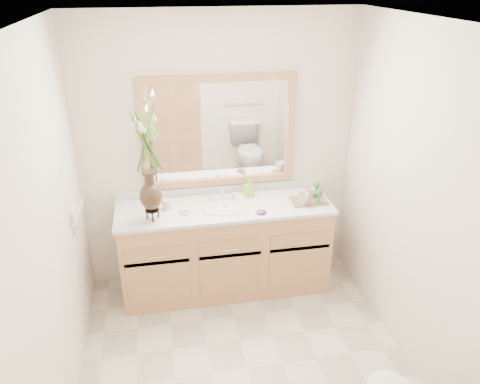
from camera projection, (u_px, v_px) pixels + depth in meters
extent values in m
plane|color=beige|center=(247.00, 368.00, 3.44)|extent=(2.60, 2.60, 0.00)
cube|color=white|center=(250.00, 24.00, 2.41)|extent=(2.40, 2.60, 0.02)
cube|color=white|center=(219.00, 154.00, 4.08)|extent=(2.40, 0.02, 2.40)
cube|color=white|center=(47.00, 245.00, 2.73)|extent=(0.02, 2.60, 2.40)
cube|color=white|center=(424.00, 210.00, 3.12)|extent=(0.02, 2.60, 2.40)
cube|color=tan|center=(225.00, 249.00, 4.17)|extent=(1.80, 0.55, 0.80)
cube|color=silver|center=(225.00, 208.00, 3.99)|extent=(1.84, 0.57, 0.03)
ellipsoid|color=white|center=(225.00, 213.00, 3.99)|extent=(0.38, 0.30, 0.12)
cylinder|color=silver|center=(222.00, 192.00, 4.11)|extent=(0.02, 0.02, 0.11)
cylinder|color=silver|center=(211.00, 195.00, 4.10)|extent=(0.02, 0.02, 0.08)
cylinder|color=silver|center=(233.00, 193.00, 4.13)|extent=(0.02, 0.02, 0.08)
cube|color=white|center=(219.00, 132.00, 3.98)|extent=(1.20, 0.01, 0.85)
cube|color=tan|center=(218.00, 78.00, 3.78)|extent=(1.32, 0.04, 0.06)
cube|color=tan|center=(220.00, 181.00, 4.17)|extent=(1.32, 0.04, 0.06)
cube|color=tan|center=(144.00, 137.00, 3.87)|extent=(0.06, 0.04, 0.85)
cube|color=tan|center=(290.00, 128.00, 4.08)|extent=(0.06, 0.04, 0.85)
cube|color=white|center=(73.00, 216.00, 3.51)|extent=(0.02, 0.12, 0.12)
cylinder|color=black|center=(152.00, 210.00, 3.74)|extent=(0.11, 0.11, 0.01)
ellipsoid|color=#2E2314|center=(151.00, 196.00, 3.69)|extent=(0.18, 0.18, 0.23)
cylinder|color=#2E2314|center=(149.00, 179.00, 3.63)|extent=(0.07, 0.07, 0.10)
cylinder|color=#4C7A33|center=(146.00, 146.00, 3.51)|extent=(0.06, 0.06, 0.42)
cylinder|color=beige|center=(166.00, 205.00, 3.92)|extent=(0.07, 0.07, 0.09)
cylinder|color=beige|center=(185.00, 212.00, 3.87)|extent=(0.10, 0.10, 0.01)
cube|color=beige|center=(185.00, 210.00, 3.87)|extent=(0.07, 0.05, 0.02)
imported|color=#91DE34|center=(249.00, 188.00, 4.13)|extent=(0.08, 0.08, 0.15)
ellipsoid|color=#60297C|center=(261.00, 212.00, 3.86)|extent=(0.11, 0.10, 0.03)
cube|color=olive|center=(308.00, 201.00, 4.06)|extent=(0.30, 0.20, 0.02)
imported|color=beige|center=(303.00, 198.00, 3.97)|extent=(0.13, 0.12, 0.10)
imported|color=beige|center=(309.00, 192.00, 4.09)|extent=(0.13, 0.13, 0.10)
cylinder|color=#25702A|center=(319.00, 203.00, 4.01)|extent=(0.05, 0.05, 0.01)
cylinder|color=#25702A|center=(319.00, 198.00, 3.99)|extent=(0.01, 0.01, 0.08)
ellipsoid|color=#25702A|center=(319.00, 193.00, 3.97)|extent=(0.06, 0.06, 0.07)
cylinder|color=#25702A|center=(316.00, 195.00, 4.14)|extent=(0.05, 0.05, 0.01)
cylinder|color=#25702A|center=(316.00, 191.00, 4.12)|extent=(0.01, 0.01, 0.08)
ellipsoid|color=#25702A|center=(316.00, 186.00, 4.10)|extent=(0.06, 0.06, 0.07)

